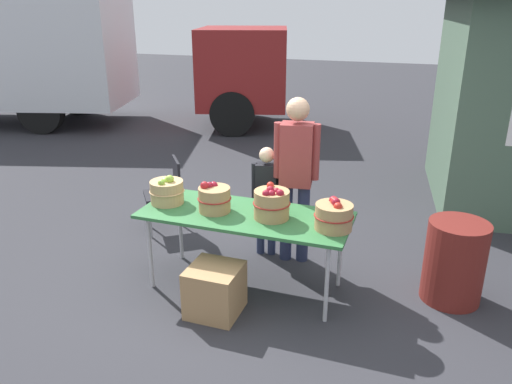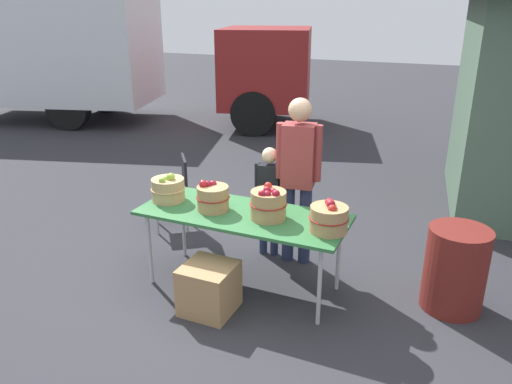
# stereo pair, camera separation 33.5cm
# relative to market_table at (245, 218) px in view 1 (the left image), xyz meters

# --- Properties ---
(ground_plane) EXTENTS (40.00, 40.00, 0.00)m
(ground_plane) POSITION_rel_market_table_xyz_m (0.00, 0.00, -0.71)
(ground_plane) COLOR #2D2D33
(market_table) EXTENTS (1.90, 0.76, 0.75)m
(market_table) POSITION_rel_market_table_xyz_m (0.00, 0.00, 0.00)
(market_table) COLOR #2D6B38
(market_table) RESTS_ON ground
(apple_basket_green_0) EXTENTS (0.33, 0.33, 0.28)m
(apple_basket_green_0) POSITION_rel_market_table_xyz_m (-0.78, -0.00, 0.16)
(apple_basket_green_0) COLOR tan
(apple_basket_green_0) RESTS_ON market_table
(apple_basket_red_0) EXTENTS (0.31, 0.31, 0.28)m
(apple_basket_red_0) POSITION_rel_market_table_xyz_m (-0.28, -0.04, 0.17)
(apple_basket_red_0) COLOR #A87F51
(apple_basket_red_0) RESTS_ON market_table
(apple_basket_red_1) EXTENTS (0.33, 0.33, 0.30)m
(apple_basket_red_1) POSITION_rel_market_table_xyz_m (0.26, -0.01, 0.18)
(apple_basket_red_1) COLOR #A87F51
(apple_basket_red_1) RESTS_ON market_table
(apple_basket_red_2) EXTENTS (0.33, 0.33, 0.28)m
(apple_basket_red_2) POSITION_rel_market_table_xyz_m (0.81, -0.05, 0.16)
(apple_basket_red_2) COLOR #A87F51
(apple_basket_red_2) RESTS_ON market_table
(vendor_adult) EXTENTS (0.45, 0.27, 1.70)m
(vendor_adult) POSITION_rel_market_table_xyz_m (0.29, 0.67, 0.30)
(vendor_adult) COLOR #262D4C
(vendor_adult) RESTS_ON ground
(child_customer) EXTENTS (0.31, 0.19, 1.18)m
(child_customer) POSITION_rel_market_table_xyz_m (-0.03, 0.70, -0.01)
(child_customer) COLOR #262D4C
(child_customer) RESTS_ON ground
(box_truck) EXTENTS (7.99, 4.23, 2.75)m
(box_truck) POSITION_rel_market_table_xyz_m (-5.84, 5.26, 0.78)
(box_truck) COLOR silver
(box_truck) RESTS_ON ground
(folding_chair) EXTENTS (0.56, 0.56, 0.86)m
(folding_chair) POSITION_rel_market_table_xyz_m (-1.29, 0.90, -0.20)
(folding_chair) COLOR black
(folding_chair) RESTS_ON ground
(trash_barrel) EXTENTS (0.52, 0.52, 0.75)m
(trash_barrel) POSITION_rel_market_table_xyz_m (1.83, 0.42, -0.33)
(trash_barrel) COLOR maroon
(trash_barrel) RESTS_ON ground
(produce_crate) EXTENTS (0.43, 0.43, 0.43)m
(produce_crate) POSITION_rel_market_table_xyz_m (-0.10, -0.48, -0.49)
(produce_crate) COLOR #A87F51
(produce_crate) RESTS_ON ground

